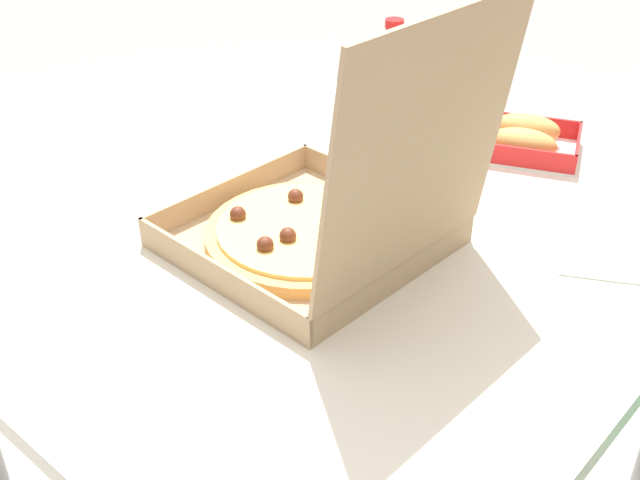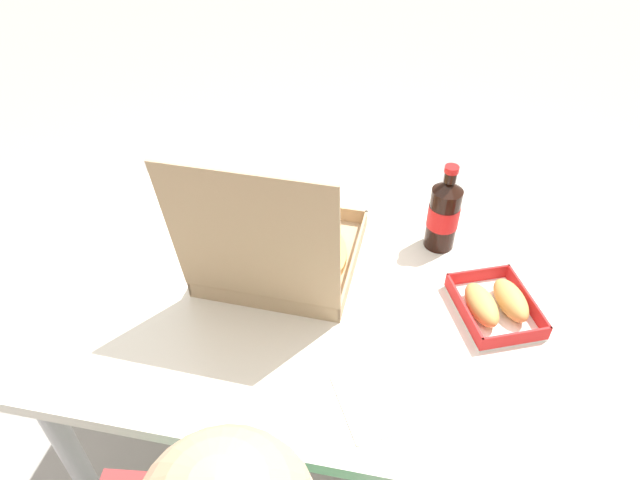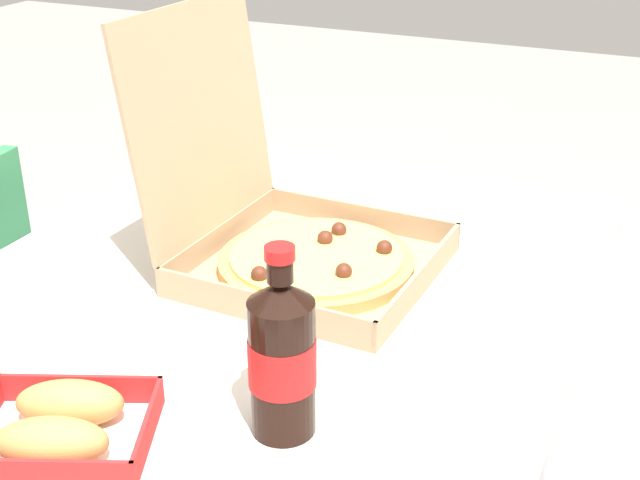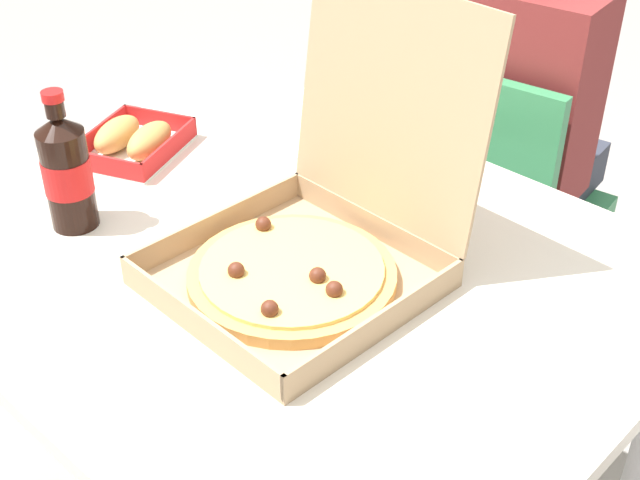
{
  "view_description": "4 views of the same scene",
  "coord_description": "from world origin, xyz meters",
  "views": [
    {
      "loc": [
        0.78,
        0.6,
        1.35
      ],
      "look_at": [
        0.07,
        -0.02,
        0.75
      ],
      "focal_mm": 44.16,
      "sensor_mm": 36.0,
      "label": 1
    },
    {
      "loc": [
        -0.2,
        0.89,
        1.63
      ],
      "look_at": [
        -0.01,
        -0.05,
        0.8
      ],
      "focal_mm": 31.23,
      "sensor_mm": 36.0,
      "label": 2
    },
    {
      "loc": [
        -0.96,
        -0.52,
        1.34
      ],
      "look_at": [
        0.07,
        -0.06,
        0.8
      ],
      "focal_mm": 48.08,
      "sensor_mm": 36.0,
      "label": 3
    },
    {
      "loc": [
        0.78,
        -0.72,
        1.47
      ],
      "look_at": [
        0.08,
        0.01,
        0.79
      ],
      "focal_mm": 48.5,
      "sensor_mm": 36.0,
      "label": 4
    }
  ],
  "objects": [
    {
      "name": "paper_menu",
      "position": [
        -0.22,
        0.28,
        0.74
      ],
      "size": [
        0.26,
        0.23,
        0.0
      ],
      "primitive_type": "cube",
      "rotation": [
        0.0,
        0.0,
        0.5
      ],
      "color": "white",
      "rests_on": "dining_table"
    },
    {
      "name": "cola_bottle",
      "position": [
        -0.28,
        -0.17,
        0.83
      ],
      "size": [
        0.07,
        0.07,
        0.22
      ],
      "color": "black",
      "rests_on": "dining_table"
    },
    {
      "name": "dining_table",
      "position": [
        0.0,
        0.0,
        0.65
      ],
      "size": [
        1.1,
        0.88,
        0.74
      ],
      "color": "silver",
      "rests_on": "ground_plane"
    },
    {
      "name": "pizza_box_open",
      "position": [
        0.08,
        -0.01,
        0.79
      ],
      "size": [
        0.35,
        0.4,
        0.38
      ],
      "color": "tan",
      "rests_on": "dining_table"
    },
    {
      "name": "bread_side_box",
      "position": [
        -0.4,
        0.03,
        0.76
      ],
      "size": [
        0.21,
        0.23,
        0.06
      ],
      "color": "white",
      "rests_on": "dining_table"
    }
  ]
}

